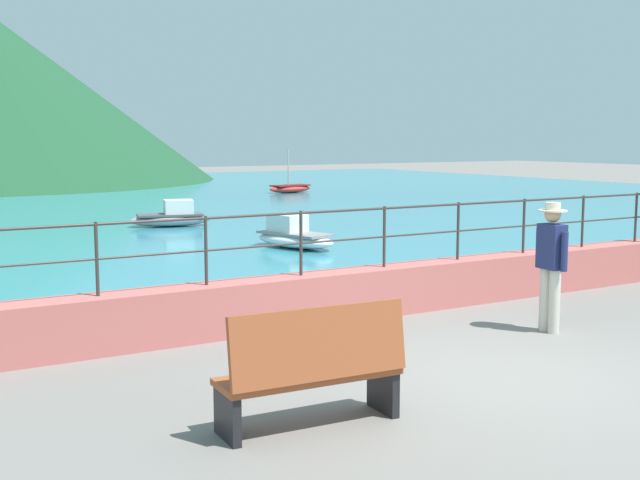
# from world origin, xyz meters

# --- Properties ---
(ground_plane) EXTENTS (120.00, 120.00, 0.00)m
(ground_plane) POSITION_xyz_m (0.00, 0.00, 0.00)
(ground_plane) COLOR slate
(promenade_wall) EXTENTS (20.00, 0.56, 0.70)m
(promenade_wall) POSITION_xyz_m (0.00, 3.20, 0.35)
(promenade_wall) COLOR #BC605B
(promenade_wall) RESTS_ON ground
(railing) EXTENTS (18.44, 0.04, 0.90)m
(railing) POSITION_xyz_m (-0.00, 3.20, 1.31)
(railing) COLOR #383330
(railing) RESTS_ON promenade_wall
(lake_water) EXTENTS (64.00, 44.32, 0.06)m
(lake_water) POSITION_xyz_m (0.00, 25.84, 0.03)
(lake_water) COLOR teal
(lake_water) RESTS_ON ground
(bench_main) EXTENTS (1.73, 0.66, 1.13)m
(bench_main) POSITION_xyz_m (-2.63, -0.38, 0.56)
(bench_main) COLOR #9E4C28
(bench_main) RESTS_ON ground
(person_walking) EXTENTS (0.38, 0.57, 1.75)m
(person_walking) POSITION_xyz_m (1.94, 1.11, 0.98)
(person_walking) COLOR beige
(person_walking) RESTS_ON ground
(boat_0) EXTENTS (2.42, 1.27, 1.99)m
(boat_0) POSITION_xyz_m (11.95, 26.28, 0.26)
(boat_0) COLOR red
(boat_0) RESTS_ON lake_water
(boat_2) EXTENTS (1.46, 2.45, 0.76)m
(boat_2) POSITION_xyz_m (2.89, 9.83, 0.33)
(boat_2) COLOR white
(boat_2) RESTS_ON lake_water
(boat_4) EXTENTS (2.45, 1.44, 0.76)m
(boat_4) POSITION_xyz_m (2.11, 15.59, 0.33)
(boat_4) COLOR gray
(boat_4) RESTS_ON lake_water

